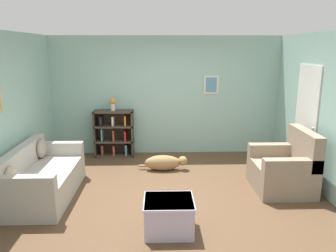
{
  "coord_description": "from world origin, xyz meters",
  "views": [
    {
      "loc": [
        -0.15,
        -4.98,
        2.33
      ],
      "look_at": [
        0.0,
        0.4,
        1.05
      ],
      "focal_mm": 35.0,
      "sensor_mm": 36.0,
      "label": 1
    }
  ],
  "objects": [
    {
      "name": "wall_left",
      "position": [
        -2.55,
        -0.0,
        1.3
      ],
      "size": [
        0.13,
        5.0,
        2.6
      ],
      "color": "#93BCB2",
      "rests_on": "ground_plane"
    },
    {
      "name": "wall_back",
      "position": [
        0.0,
        2.25,
        1.3
      ],
      "size": [
        5.6,
        0.13,
        2.6
      ],
      "color": "#93BCB2",
      "rests_on": "ground_plane"
    },
    {
      "name": "dog",
      "position": [
        -0.05,
        1.08,
        0.15
      ],
      "size": [
        0.98,
        0.27,
        0.3
      ],
      "color": "#9E7A4C",
      "rests_on": "ground_plane"
    },
    {
      "name": "ground_plane",
      "position": [
        0.0,
        0.0,
        0.0
      ],
      "size": [
        14.0,
        14.0,
        0.0
      ],
      "primitive_type": "plane",
      "color": "brown"
    },
    {
      "name": "recliner_chair",
      "position": [
        1.95,
        0.13,
        0.36
      ],
      "size": [
        0.9,
        1.01,
        1.03
      ],
      "color": "gray",
      "rests_on": "ground_plane"
    },
    {
      "name": "bookshelf",
      "position": [
        -1.14,
        2.03,
        0.5
      ],
      "size": [
        0.85,
        0.34,
        1.02
      ],
      "color": "#42382D",
      "rests_on": "ground_plane"
    },
    {
      "name": "vase",
      "position": [
        -1.14,
        2.01,
        1.17
      ],
      "size": [
        0.13,
        0.13,
        0.27
      ],
      "color": "silver",
      "rests_on": "bookshelf"
    },
    {
      "name": "coffee_table",
      "position": [
        -0.03,
        -1.13,
        0.23
      ],
      "size": [
        0.64,
        0.56,
        0.44
      ],
      "color": "#BCB2D1",
      "rests_on": "ground_plane"
    },
    {
      "name": "couch",
      "position": [
        -2.03,
        -0.04,
        0.31
      ],
      "size": [
        0.87,
        1.78,
        0.82
      ],
      "color": "#ADA89E",
      "rests_on": "ground_plane"
    },
    {
      "name": "wall_right",
      "position": [
        2.55,
        0.02,
        1.29
      ],
      "size": [
        0.16,
        5.0,
        2.6
      ],
      "color": "#93BCB2",
      "rests_on": "ground_plane"
    }
  ]
}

